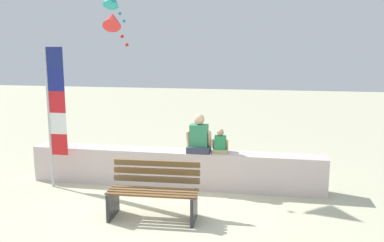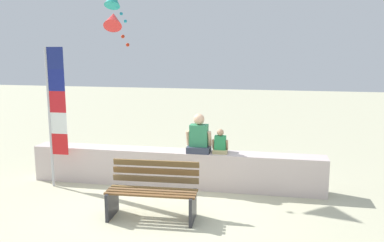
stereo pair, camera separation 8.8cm
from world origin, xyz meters
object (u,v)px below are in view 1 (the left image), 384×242
(park_bench, at_px, (154,193))
(kite_red, at_px, (112,20))
(person_adult, at_px, (199,137))
(flag_banner, at_px, (54,109))
(person_child, at_px, (220,144))

(park_bench, bearing_deg, kite_red, 121.64)
(park_bench, xyz_separation_m, person_adult, (0.49, 1.51, 0.60))
(kite_red, bearing_deg, flag_banner, -112.59)
(person_adult, bearing_deg, person_child, 0.05)
(flag_banner, relative_size, kite_red, 3.20)
(person_adult, bearing_deg, park_bench, -107.85)
(flag_banner, bearing_deg, person_adult, 9.35)
(person_child, height_order, kite_red, kite_red)
(person_child, xyz_separation_m, flag_banner, (-3.15, -0.45, 0.66))
(flag_banner, bearing_deg, kite_red, 67.41)
(person_adult, height_order, flag_banner, flag_banner)
(person_child, bearing_deg, park_bench, -120.74)
(kite_red, bearing_deg, person_adult, -27.59)
(person_adult, height_order, kite_red, kite_red)
(person_adult, distance_m, person_child, 0.43)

